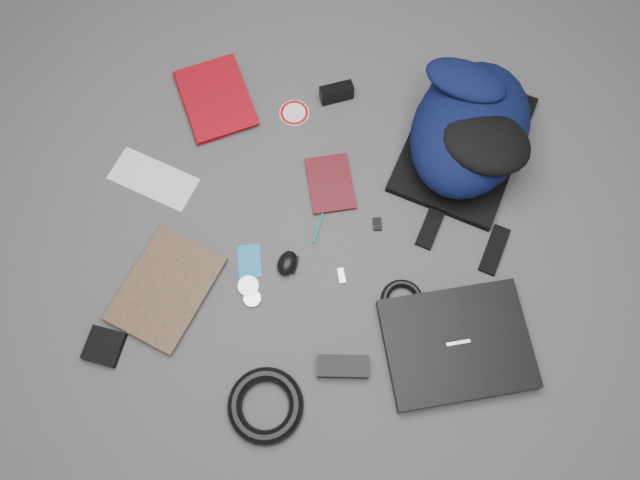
# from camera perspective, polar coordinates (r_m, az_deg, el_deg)

# --- Properties ---
(ground) EXTENTS (4.00, 4.00, 0.00)m
(ground) POSITION_cam_1_polar(r_m,az_deg,el_deg) (1.71, 0.00, -0.23)
(ground) COLOR #4F4F51
(ground) RESTS_ON ground
(backpack) EXTENTS (0.48, 0.57, 0.20)m
(backpack) POSITION_cam_1_polar(r_m,az_deg,el_deg) (1.79, 13.58, 9.88)
(backpack) COLOR black
(backpack) RESTS_ON ground
(laptop) EXTENTS (0.42, 0.36, 0.04)m
(laptop) POSITION_cam_1_polar(r_m,az_deg,el_deg) (1.66, 12.40, -9.27)
(laptop) COLOR black
(laptop) RESTS_ON ground
(textbook_red) EXTENTS (0.28, 0.31, 0.03)m
(textbook_red) POSITION_cam_1_polar(r_m,az_deg,el_deg) (1.92, -12.29, 11.66)
(textbook_red) COLOR maroon
(textbook_red) RESTS_ON ground
(comic_book) EXTENTS (0.31, 0.35, 0.02)m
(comic_book) POSITION_cam_1_polar(r_m,az_deg,el_deg) (1.75, -16.81, -2.73)
(comic_book) COLOR #AC730C
(comic_book) RESTS_ON ground
(envelope) EXTENTS (0.27, 0.19, 0.00)m
(envelope) POSITION_cam_1_polar(r_m,az_deg,el_deg) (1.84, -14.99, 5.41)
(envelope) COLOR white
(envelope) RESTS_ON ground
(dvd_case) EXTENTS (0.16, 0.20, 0.01)m
(dvd_case) POSITION_cam_1_polar(r_m,az_deg,el_deg) (1.77, 0.95, 5.17)
(dvd_case) COLOR #440D12
(dvd_case) RESTS_ON ground
(compact_camera) EXTENTS (0.10, 0.07, 0.05)m
(compact_camera) POSITION_cam_1_polar(r_m,az_deg,el_deg) (1.89, 1.52, 13.30)
(compact_camera) COLOR black
(compact_camera) RESTS_ON ground
(sticker_disc) EXTENTS (0.10, 0.10, 0.00)m
(sticker_disc) POSITION_cam_1_polar(r_m,az_deg,el_deg) (1.89, -2.37, 11.53)
(sticker_disc) COLOR white
(sticker_disc) RESTS_ON ground
(pen_teal) EXTENTS (0.03, 0.12, 0.01)m
(pen_teal) POSITION_cam_1_polar(r_m,az_deg,el_deg) (1.73, -0.03, 1.56)
(pen_teal) COLOR #0E8175
(pen_teal) RESTS_ON ground
(pen_red) EXTENTS (0.01, 0.14, 0.01)m
(pen_red) POSITION_cam_1_polar(r_m,az_deg,el_deg) (1.76, 0.08, 4.41)
(pen_red) COLOR #9A250B
(pen_red) RESTS_ON ground
(id_badge) EXTENTS (0.08, 0.11, 0.00)m
(id_badge) POSITION_cam_1_polar(r_m,az_deg,el_deg) (1.70, -6.47, -1.96)
(id_badge) COLOR #1878BA
(id_badge) RESTS_ON ground
(usb_black) EXTENTS (0.03, 0.05, 0.01)m
(usb_black) POSITION_cam_1_polar(r_m,az_deg,el_deg) (1.69, -2.42, -2.25)
(usb_black) COLOR black
(usb_black) RESTS_ON ground
(usb_silver) EXTENTS (0.03, 0.04, 0.01)m
(usb_silver) POSITION_cam_1_polar(r_m,az_deg,el_deg) (1.68, 1.98, -3.28)
(usb_silver) COLOR #B8B8BA
(usb_silver) RESTS_ON ground
(key_fob) EXTENTS (0.03, 0.04, 0.01)m
(key_fob) POSITION_cam_1_polar(r_m,az_deg,el_deg) (1.73, 5.25, 1.46)
(key_fob) COLOR black
(key_fob) RESTS_ON ground
(mouse) EXTENTS (0.07, 0.08, 0.04)m
(mouse) POSITION_cam_1_polar(r_m,az_deg,el_deg) (1.68, -3.01, -2.13)
(mouse) COLOR black
(mouse) RESTS_ON ground
(headphone_left) EXTENTS (0.05, 0.05, 0.01)m
(headphone_left) POSITION_cam_1_polar(r_m,az_deg,el_deg) (1.67, -6.20, -5.35)
(headphone_left) COLOR silver
(headphone_left) RESTS_ON ground
(headphone_right) EXTENTS (0.06, 0.06, 0.01)m
(headphone_right) POSITION_cam_1_polar(r_m,az_deg,el_deg) (1.68, -6.56, -4.23)
(headphone_right) COLOR #AAA9AC
(headphone_right) RESTS_ON ground
(cable_coil) EXTENTS (0.14, 0.14, 0.02)m
(cable_coil) POSITION_cam_1_polar(r_m,az_deg,el_deg) (1.67, 7.51, -5.48)
(cable_coil) COLOR black
(cable_coil) RESTS_ON ground
(power_brick) EXTENTS (0.13, 0.06, 0.03)m
(power_brick) POSITION_cam_1_polar(r_m,az_deg,el_deg) (1.62, 2.10, -11.49)
(power_brick) COLOR black
(power_brick) RESTS_ON ground
(power_cord_coil) EXTENTS (0.24, 0.24, 0.04)m
(power_cord_coil) POSITION_cam_1_polar(r_m,az_deg,el_deg) (1.61, -5.00, -14.83)
(power_cord_coil) COLOR black
(power_cord_coil) RESTS_ON ground
(pouch) EXTENTS (0.10, 0.10, 0.02)m
(pouch) POSITION_cam_1_polar(r_m,az_deg,el_deg) (1.72, -19.13, -9.16)
(pouch) COLOR black
(pouch) RESTS_ON ground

